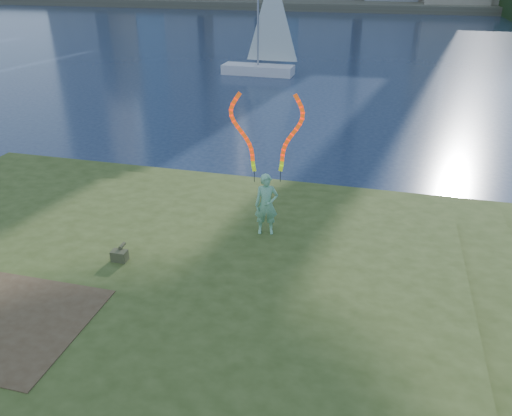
# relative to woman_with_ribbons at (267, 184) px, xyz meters

# --- Properties ---
(ground) EXTENTS (320.00, 320.00, 0.00)m
(ground) POSITION_rel_woman_with_ribbons_xyz_m (-2.00, -1.76, -2.20)
(ground) COLOR #1A2741
(ground) RESTS_ON ground
(grassy_knoll) EXTENTS (20.00, 18.00, 0.80)m
(grassy_knoll) POSITION_rel_woman_with_ribbons_xyz_m (-2.00, -4.05, -1.86)
(grassy_knoll) COLOR #354318
(grassy_knoll) RESTS_ON ground
(dirt_patch) EXTENTS (3.20, 3.00, 0.02)m
(dirt_patch) POSITION_rel_woman_with_ribbons_xyz_m (-4.20, -4.96, -1.39)
(dirt_patch) COLOR #47331E
(dirt_patch) RESTS_ON grassy_knoll
(far_shore) EXTENTS (320.00, 40.00, 1.20)m
(far_shore) POSITION_rel_woman_with_ribbons_xyz_m (-2.00, 93.24, -1.60)
(far_shore) COLOR #474334
(far_shore) RESTS_ON ground
(woman_with_ribbons) EXTENTS (2.00, 0.67, 4.05)m
(woman_with_ribbons) POSITION_rel_woman_with_ribbons_xyz_m (0.00, 0.00, 0.00)
(woman_with_ribbons) COLOR #1A7F3C
(woman_with_ribbons) RESTS_ON grassy_knoll
(canvas_bag) EXTENTS (0.38, 0.44, 0.36)m
(canvas_bag) POSITION_rel_woman_with_ribbons_xyz_m (-3.12, -2.26, -1.26)
(canvas_bag) COLOR #3D4326
(canvas_bag) RESTS_ON grassy_knoll
(sailboat) EXTENTS (5.41, 1.76, 8.19)m
(sailboat) POSITION_rel_woman_with_ribbons_xyz_m (-6.04, 23.87, -0.80)
(sailboat) COLOR silver
(sailboat) RESTS_ON ground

